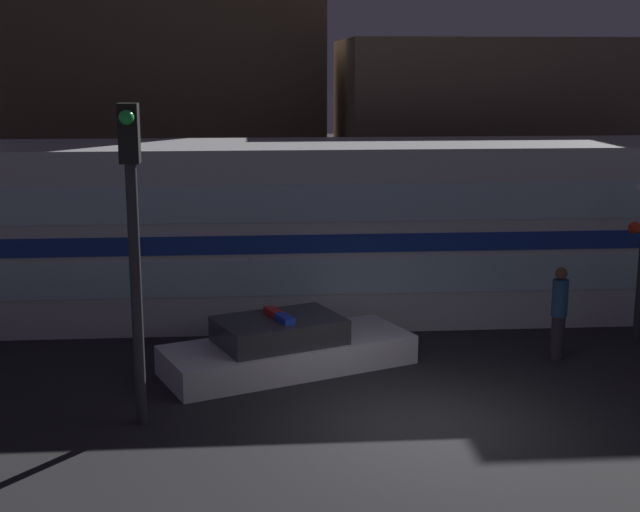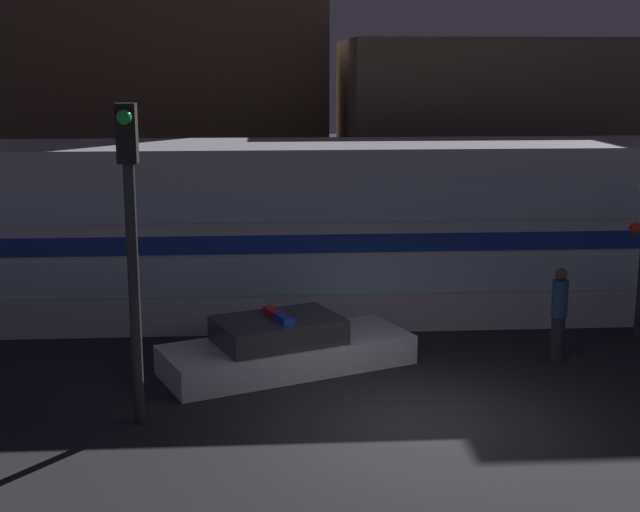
# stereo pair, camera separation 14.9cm
# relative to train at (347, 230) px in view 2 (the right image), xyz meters

# --- Properties ---
(ground_plane) EXTENTS (120.00, 120.00, 0.00)m
(ground_plane) POSITION_rel_train_xyz_m (0.43, -6.70, -1.97)
(ground_plane) COLOR black
(train) EXTENTS (18.74, 3.22, 3.93)m
(train) POSITION_rel_train_xyz_m (0.00, 0.00, 0.00)
(train) COLOR silver
(train) RESTS_ON ground_plane
(police_car) EXTENTS (5.01, 3.37, 1.13)m
(police_car) POSITION_rel_train_xyz_m (-1.53, -3.80, -1.55)
(police_car) COLOR silver
(police_car) RESTS_ON ground_plane
(pedestrian) EXTENTS (0.31, 0.31, 1.84)m
(pedestrian) POSITION_rel_train_xyz_m (3.79, -3.61, -1.02)
(pedestrian) COLOR #2D2833
(pedestrian) RESTS_ON ground_plane
(traffic_light_corner) EXTENTS (0.30, 0.46, 5.09)m
(traffic_light_corner) POSITION_rel_train_xyz_m (-3.95, -6.23, 1.20)
(traffic_light_corner) COLOR #2D2D33
(traffic_light_corner) RESTS_ON ground_plane
(building_left) EXTENTS (9.48, 4.93, 10.26)m
(building_left) POSITION_rel_train_xyz_m (-4.66, 8.58, 3.16)
(building_left) COLOR brown
(building_left) RESTS_ON ground_plane
(building_center) EXTENTS (10.95, 6.10, 6.36)m
(building_center) POSITION_rel_train_xyz_m (6.10, 6.93, 1.21)
(building_center) COLOR brown
(building_center) RESTS_ON ground_plane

